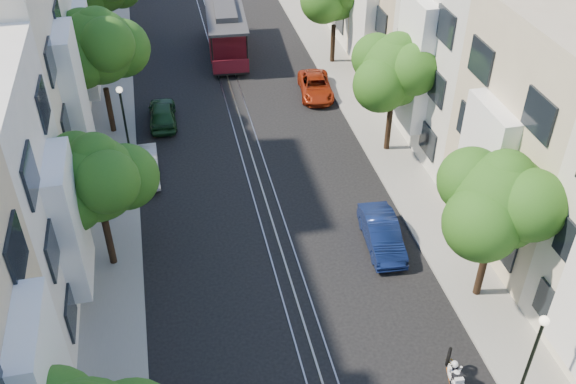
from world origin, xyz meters
TOP-DOWN VIEW (x-y plane):
  - ground at (0.00, 28.00)m, footprint 200.00×200.00m
  - sidewalk_east at (7.25, 28.00)m, footprint 2.50×80.00m
  - sidewalk_west at (-7.25, 28.00)m, footprint 2.50×80.00m
  - rail_left at (-0.55, 28.00)m, footprint 0.06×80.00m
  - rail_slot at (0.00, 28.00)m, footprint 0.06×80.00m
  - rail_right at (0.55, 28.00)m, footprint 0.06×80.00m
  - lane_line at (0.00, 28.00)m, footprint 0.08×80.00m
  - townhouses_west at (-11.87, 27.91)m, footprint 7.75×72.00m
  - tree_e_b at (7.26, 8.98)m, footprint 4.93×4.08m
  - tree_e_c at (7.26, 19.98)m, footprint 4.84×3.99m
  - tree_w_b at (-7.14, 13.98)m, footprint 4.72×3.87m
  - tree_w_c at (-7.14, 24.98)m, footprint 5.13×4.28m
  - lamp_east at (6.30, 4.00)m, footprint 0.32×0.32m
  - lamp_west at (-6.30, 22.00)m, footprint 0.32×0.32m
  - sportbike_rider at (4.34, 4.96)m, footprint 0.54×1.80m
  - cable_car at (0.50, 34.00)m, footprint 3.08×8.24m
  - parked_car_e_mid at (4.40, 12.71)m, footprint 1.68×4.04m
  - parked_car_e_far at (4.99, 26.86)m, footprint 2.36×4.29m
  - parked_car_w_mid at (-5.60, 20.40)m, footprint 1.39×3.92m
  - parked_car_w_far at (-4.40, 25.40)m, footprint 1.63×3.81m

SIDE VIEW (x-z plane):
  - ground at x=0.00m, z-range 0.00..0.00m
  - lane_line at x=0.00m, z-range 0.00..0.01m
  - rail_left at x=-0.55m, z-range 0.00..0.02m
  - rail_slot at x=0.00m, z-range 0.00..0.02m
  - rail_right at x=0.55m, z-range 0.00..0.02m
  - sidewalk_east at x=7.25m, z-range 0.00..0.12m
  - sidewalk_west at x=-7.25m, z-range 0.00..0.12m
  - parked_car_e_far at x=4.99m, z-range 0.00..1.14m
  - parked_car_w_far at x=-4.40m, z-range 0.00..1.28m
  - parked_car_w_mid at x=-5.60m, z-range 0.00..1.29m
  - parked_car_e_mid at x=4.40m, z-range 0.00..1.30m
  - sportbike_rider at x=4.34m, z-range 0.08..1.41m
  - cable_car at x=0.50m, z-range 0.29..3.39m
  - lamp_east at x=6.30m, z-range 0.77..4.93m
  - lamp_west at x=-6.30m, z-range 0.77..4.93m
  - tree_w_b at x=-7.14m, z-range 1.26..7.53m
  - tree_e_c at x=7.26m, z-range 1.34..7.86m
  - tree_e_b at x=7.26m, z-range 1.39..8.07m
  - tree_w_c at x=-7.14m, z-range 1.52..8.62m
  - townhouses_west at x=-11.87m, z-range -0.80..10.96m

